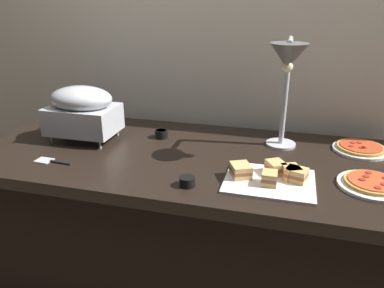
{
  "coord_description": "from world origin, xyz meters",
  "views": [
    {
      "loc": [
        0.43,
        -1.48,
        1.42
      ],
      "look_at": [
        0.03,
        0.0,
        0.81
      ],
      "focal_mm": 34.62,
      "sensor_mm": 36.0,
      "label": 1
    }
  ],
  "objects_px": {
    "heat_lamp": "(287,69)",
    "sandwich_platter": "(271,176)",
    "pizza_plate_front": "(361,148)",
    "chafing_dish": "(82,110)",
    "sauce_cup_far": "(187,181)",
    "pizza_plate_center": "(372,184)",
    "serving_spatula": "(52,161)",
    "sauce_cup_near": "(161,134)"
  },
  "relations": [
    {
      "from": "sandwich_platter",
      "to": "sauce_cup_near",
      "type": "xyz_separation_m",
      "value": [
        -0.57,
        0.34,
        -0.0
      ]
    },
    {
      "from": "heat_lamp",
      "to": "sauce_cup_near",
      "type": "relative_size",
      "value": 7.77
    },
    {
      "from": "pizza_plate_front",
      "to": "sauce_cup_far",
      "type": "bearing_deg",
      "value": -141.82
    },
    {
      "from": "sauce_cup_far",
      "to": "serving_spatula",
      "type": "distance_m",
      "value": 0.62
    },
    {
      "from": "sauce_cup_near",
      "to": "sauce_cup_far",
      "type": "relative_size",
      "value": 1.1
    },
    {
      "from": "sauce_cup_far",
      "to": "sandwich_platter",
      "type": "bearing_deg",
      "value": 21.6
    },
    {
      "from": "chafing_dish",
      "to": "heat_lamp",
      "type": "height_order",
      "value": "heat_lamp"
    },
    {
      "from": "pizza_plate_front",
      "to": "sauce_cup_far",
      "type": "height_order",
      "value": "sauce_cup_far"
    },
    {
      "from": "sandwich_platter",
      "to": "pizza_plate_front",
      "type": "bearing_deg",
      "value": 47.74
    },
    {
      "from": "sauce_cup_near",
      "to": "serving_spatula",
      "type": "xyz_separation_m",
      "value": [
        -0.36,
        -0.4,
        -0.02
      ]
    },
    {
      "from": "chafing_dish",
      "to": "serving_spatula",
      "type": "height_order",
      "value": "chafing_dish"
    },
    {
      "from": "heat_lamp",
      "to": "sauce_cup_far",
      "type": "bearing_deg",
      "value": -131.95
    },
    {
      "from": "chafing_dish",
      "to": "sauce_cup_far",
      "type": "distance_m",
      "value": 0.72
    },
    {
      "from": "pizza_plate_front",
      "to": "sauce_cup_near",
      "type": "relative_size",
      "value": 3.75
    },
    {
      "from": "pizza_plate_front",
      "to": "serving_spatula",
      "type": "height_order",
      "value": "pizza_plate_front"
    },
    {
      "from": "sandwich_platter",
      "to": "chafing_dish",
      "type": "bearing_deg",
      "value": 166.64
    },
    {
      "from": "heat_lamp",
      "to": "pizza_plate_front",
      "type": "bearing_deg",
      "value": 26.33
    },
    {
      "from": "heat_lamp",
      "to": "sandwich_platter",
      "type": "bearing_deg",
      "value": -94.32
    },
    {
      "from": "pizza_plate_center",
      "to": "sauce_cup_near",
      "type": "xyz_separation_m",
      "value": [
        -0.93,
        0.29,
        0.01
      ]
    },
    {
      "from": "chafing_dish",
      "to": "sauce_cup_near",
      "type": "distance_m",
      "value": 0.4
    },
    {
      "from": "chafing_dish",
      "to": "serving_spatula",
      "type": "relative_size",
      "value": 1.9
    },
    {
      "from": "chafing_dish",
      "to": "sauce_cup_far",
      "type": "height_order",
      "value": "chafing_dish"
    },
    {
      "from": "pizza_plate_center",
      "to": "heat_lamp",
      "type": "bearing_deg",
      "value": 152.15
    },
    {
      "from": "pizza_plate_center",
      "to": "sauce_cup_far",
      "type": "bearing_deg",
      "value": -165.58
    },
    {
      "from": "sauce_cup_near",
      "to": "heat_lamp",
      "type": "bearing_deg",
      "value": -9.9
    },
    {
      "from": "pizza_plate_front",
      "to": "pizza_plate_center",
      "type": "xyz_separation_m",
      "value": [
        -0.01,
        -0.36,
        -0.0
      ]
    },
    {
      "from": "chafing_dish",
      "to": "sauce_cup_near",
      "type": "xyz_separation_m",
      "value": [
        0.36,
        0.12,
        -0.13
      ]
    },
    {
      "from": "chafing_dish",
      "to": "pizza_plate_center",
      "type": "bearing_deg",
      "value": -7.39
    },
    {
      "from": "chafing_dish",
      "to": "pizza_plate_center",
      "type": "height_order",
      "value": "chafing_dish"
    },
    {
      "from": "chafing_dish",
      "to": "sandwich_platter",
      "type": "xyz_separation_m",
      "value": [
        0.93,
        -0.22,
        -0.13
      ]
    },
    {
      "from": "sandwich_platter",
      "to": "serving_spatula",
      "type": "xyz_separation_m",
      "value": [
        -0.92,
        -0.06,
        -0.02
      ]
    },
    {
      "from": "sauce_cup_far",
      "to": "pizza_plate_front",
      "type": "bearing_deg",
      "value": 38.18
    },
    {
      "from": "pizza_plate_center",
      "to": "serving_spatula",
      "type": "height_order",
      "value": "pizza_plate_center"
    },
    {
      "from": "pizza_plate_front",
      "to": "sauce_cup_near",
      "type": "xyz_separation_m",
      "value": [
        -0.94,
        -0.08,
        0.01
      ]
    },
    {
      "from": "pizza_plate_center",
      "to": "sandwich_platter",
      "type": "height_order",
      "value": "sandwich_platter"
    },
    {
      "from": "pizza_plate_center",
      "to": "sandwich_platter",
      "type": "xyz_separation_m",
      "value": [
        -0.37,
        -0.05,
        0.01
      ]
    },
    {
      "from": "sandwich_platter",
      "to": "pizza_plate_center",
      "type": "bearing_deg",
      "value": 8.11
    },
    {
      "from": "pizza_plate_front",
      "to": "serving_spatula",
      "type": "bearing_deg",
      "value": -159.78
    },
    {
      "from": "chafing_dish",
      "to": "sandwich_platter",
      "type": "distance_m",
      "value": 0.96
    },
    {
      "from": "pizza_plate_front",
      "to": "serving_spatula",
      "type": "relative_size",
      "value": 1.42
    },
    {
      "from": "pizza_plate_center",
      "to": "serving_spatula",
      "type": "distance_m",
      "value": 1.29
    },
    {
      "from": "pizza_plate_front",
      "to": "chafing_dish",
      "type": "bearing_deg",
      "value": -171.54
    }
  ]
}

